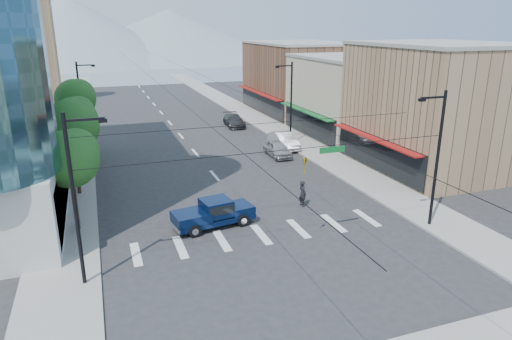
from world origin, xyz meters
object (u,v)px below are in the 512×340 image
Objects in this scene: pickup_truck at (213,213)px; parked_car_mid at (284,141)px; pedestrian at (303,193)px; parked_car_far at (234,120)px; parked_car_near at (277,149)px.

parked_car_mid is at bearing 45.14° from pickup_truck.
pickup_truck is 2.90× the size of pedestrian.
pickup_truck is at bearing -105.53° from parked_car_far.
parked_car_far is at bearing 90.83° from parked_car_near.
pedestrian reaches higher than parked_car_far.
pedestrian is at bearing 0.99° from pickup_truck.
parked_car_far is at bearing 61.52° from pickup_truck.
parked_car_mid is (5.09, 15.57, -0.13)m from pedestrian.
pickup_truck reaches higher than parked_car_far.
pickup_truck is 31.03m from parked_car_far.
parked_car_mid reaches higher than parked_car_near.
pedestrian is 13.39m from parked_car_near.
pickup_truck is 7.17m from pedestrian.
pedestrian is 0.37× the size of parked_car_far.
pedestrian is 0.43× the size of parked_car_near.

